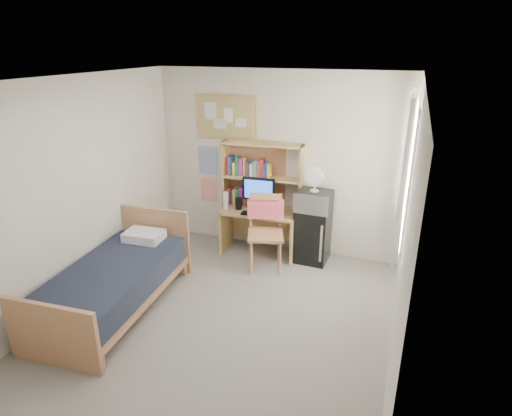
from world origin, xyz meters
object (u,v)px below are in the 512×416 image
(bed, at_px, (114,288))
(speaker_left, at_px, (239,203))
(desk_chair, at_px, (265,234))
(speaker_right, at_px, (279,208))
(mini_fridge, at_px, (312,235))
(desk_fan, at_px, (315,180))
(microwave, at_px, (314,201))
(bulletin_board, at_px, (226,117))
(desk, at_px, (260,231))
(monitor, at_px, (259,195))

(bed, bearing_deg, speaker_left, 62.05)
(desk_chair, height_order, speaker_right, desk_chair)
(mini_fridge, xyz_separation_m, speaker_right, (-0.47, -0.08, 0.37))
(speaker_right, xyz_separation_m, desk_fan, (0.47, 0.06, 0.44))
(speaker_left, relative_size, microwave, 0.37)
(bulletin_board, bearing_deg, desk, -24.64)
(speaker_left, relative_size, desk_fan, 0.57)
(desk, xyz_separation_m, microwave, (0.77, 0.02, 0.57))
(desk_chair, relative_size, desk_fan, 3.35)
(desk_chair, xyz_separation_m, bed, (-1.35, -1.50, -0.24))
(desk, height_order, speaker_right, speaker_right)
(speaker_right, height_order, microwave, microwave)
(desk, bearing_deg, desk_fan, -2.24)
(bulletin_board, bearing_deg, microwave, -10.73)
(desk, distance_m, desk_fan, 1.16)
(desk, bearing_deg, monitor, -90.00)
(monitor, height_order, speaker_left, monitor)
(desk, height_order, microwave, microwave)
(desk, bearing_deg, desk_chair, -65.18)
(desk, distance_m, speaker_right, 0.52)
(speaker_left, bearing_deg, desk, 11.31)
(speaker_right, xyz_separation_m, microwave, (0.47, 0.06, 0.15))
(bulletin_board, bearing_deg, desk_chair, -39.71)
(desk, bearing_deg, bed, -123.93)
(bulletin_board, distance_m, microwave, 1.74)
(desk_chair, relative_size, mini_fridge, 1.34)
(speaker_right, bearing_deg, desk_fan, 3.59)
(bulletin_board, bearing_deg, mini_fridge, -9.93)
(bed, bearing_deg, bulletin_board, 73.36)
(mini_fridge, distance_m, monitor, 0.95)
(mini_fridge, xyz_separation_m, microwave, (-0.00, -0.02, 0.52))
(bulletin_board, bearing_deg, monitor, -28.89)
(desk, distance_m, mini_fridge, 0.78)
(monitor, xyz_separation_m, microwave, (0.77, 0.08, -0.02))
(bed, distance_m, speaker_right, 2.41)
(desk_chair, height_order, mini_fridge, desk_chair)
(monitor, distance_m, microwave, 0.77)
(bulletin_board, relative_size, monitor, 1.93)
(desk_chair, distance_m, monitor, 0.59)
(bed, height_order, speaker_left, speaker_left)
(microwave, bearing_deg, mini_fridge, 90.00)
(bulletin_board, height_order, bed, bulletin_board)
(desk_chair, bearing_deg, desk_fan, 19.88)
(desk, xyz_separation_m, desk_chair, (0.23, -0.42, 0.17))
(bulletin_board, xyz_separation_m, microwave, (1.39, -0.26, -1.01))
(monitor, bearing_deg, speaker_right, 0.00)
(desk, relative_size, mini_fridge, 1.41)
(speaker_left, distance_m, desk_fan, 1.16)
(speaker_right, bearing_deg, microwave, 3.59)
(desk, height_order, bed, desk)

